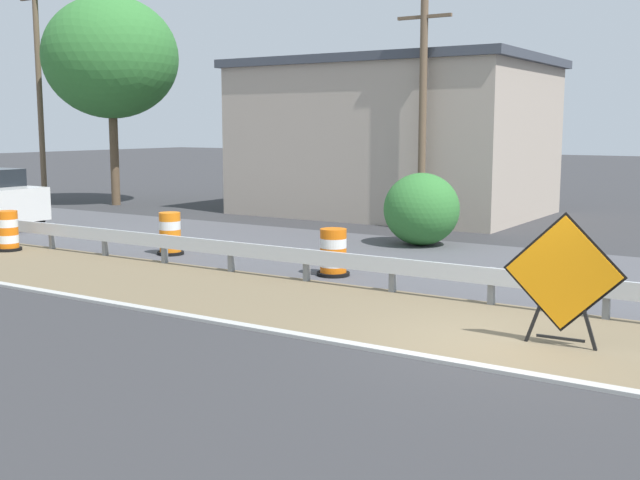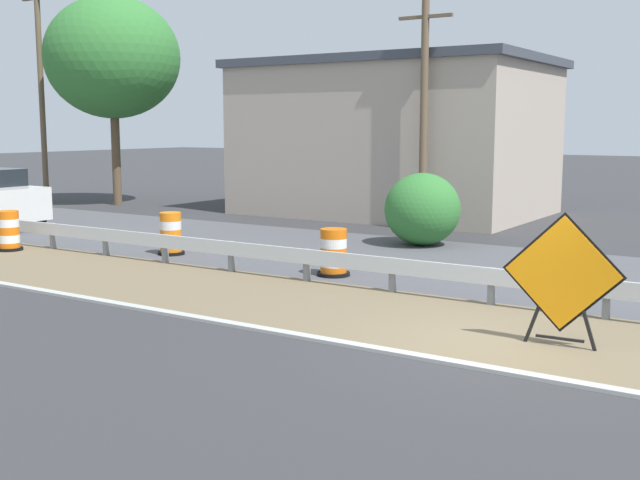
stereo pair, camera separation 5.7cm
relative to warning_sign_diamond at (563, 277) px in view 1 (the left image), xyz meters
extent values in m
plane|color=#333335|center=(-0.41, 0.84, -1.07)|extent=(160.00, 160.00, 0.00)
cube|color=#706047|center=(0.34, 0.84, -1.07)|extent=(3.92, 120.00, 0.01)
cube|color=#4C4C51|center=(5.77, 0.84, -1.07)|extent=(6.93, 120.00, 0.00)
cube|color=#ADADA8|center=(-1.71, 0.84, -1.07)|extent=(0.20, 120.00, 0.11)
cube|color=silver|center=(2.05, 3.96, -0.52)|extent=(0.08, 51.88, 0.32)
cube|color=slate|center=(2.13, -0.19, -0.72)|extent=(0.12, 0.12, 0.70)
cube|color=slate|center=(2.13, 1.89, -0.72)|extent=(0.12, 0.12, 0.70)
cube|color=slate|center=(2.13, 3.96, -0.72)|extent=(0.12, 0.12, 0.70)
cube|color=slate|center=(2.13, 6.04, -0.72)|extent=(0.12, 0.12, 0.70)
cube|color=slate|center=(2.13, 8.11, -0.72)|extent=(0.12, 0.12, 0.70)
cube|color=slate|center=(2.13, 10.19, -0.72)|extent=(0.12, 0.12, 0.70)
cube|color=slate|center=(2.13, 12.26, -0.72)|extent=(0.12, 0.12, 0.70)
cube|color=slate|center=(2.13, 14.34, -0.72)|extent=(0.12, 0.12, 0.70)
cube|color=slate|center=(2.13, 16.41, -0.72)|extent=(0.12, 0.12, 0.70)
cube|color=black|center=(0.03, -0.35, -0.55)|extent=(0.07, 0.39, 1.06)
cube|color=black|center=(-0.01, 0.35, -0.55)|extent=(0.07, 0.39, 1.06)
cube|color=black|center=(0.01, 0.00, -0.95)|extent=(0.08, 0.72, 0.04)
cube|color=orange|center=(-0.01, 0.00, 0.06)|extent=(0.13, 1.72, 1.72)
cube|color=black|center=(0.01, 0.00, 0.06)|extent=(0.12, 1.82, 1.83)
cylinder|color=orange|center=(2.97, 5.88, -0.97)|extent=(0.59, 0.59, 0.21)
cylinder|color=white|center=(2.97, 5.88, -0.76)|extent=(0.59, 0.59, 0.21)
cylinder|color=orange|center=(2.97, 5.88, -0.55)|extent=(0.59, 0.59, 0.21)
cylinder|color=white|center=(2.97, 5.88, -0.34)|extent=(0.59, 0.59, 0.21)
cylinder|color=orange|center=(2.97, 5.88, -0.12)|extent=(0.59, 0.59, 0.21)
cylinder|color=black|center=(2.97, 5.88, -1.03)|extent=(0.74, 0.74, 0.08)
cylinder|color=orange|center=(3.16, 10.96, -0.96)|extent=(0.55, 0.55, 0.22)
cylinder|color=white|center=(3.16, 10.96, -0.74)|extent=(0.55, 0.55, 0.22)
cylinder|color=orange|center=(3.16, 10.96, -0.52)|extent=(0.55, 0.55, 0.22)
cylinder|color=white|center=(3.16, 10.96, -0.30)|extent=(0.55, 0.55, 0.22)
cylinder|color=orange|center=(3.16, 10.96, -0.08)|extent=(0.55, 0.55, 0.22)
cylinder|color=black|center=(3.16, 10.96, -1.03)|extent=(0.69, 0.69, 0.08)
cylinder|color=orange|center=(1.30, 15.08, -0.97)|extent=(0.55, 0.55, 0.21)
cylinder|color=white|center=(1.30, 15.08, -0.75)|extent=(0.55, 0.55, 0.21)
cylinder|color=orange|center=(1.30, 15.08, -0.54)|extent=(0.55, 0.55, 0.21)
cylinder|color=white|center=(1.30, 15.08, -0.33)|extent=(0.55, 0.55, 0.21)
cylinder|color=orange|center=(1.30, 15.08, -0.11)|extent=(0.55, 0.55, 0.21)
cylinder|color=black|center=(1.30, 15.08, -1.03)|extent=(0.69, 0.69, 0.08)
cylinder|color=black|center=(4.83, 18.47, -0.75)|extent=(0.24, 0.65, 0.64)
cube|color=#AD9E8E|center=(15.08, 10.65, 1.64)|extent=(7.43, 10.60, 5.43)
cube|color=#3D424C|center=(15.08, 10.65, 4.51)|extent=(7.73, 11.03, 0.30)
cylinder|color=brown|center=(11.02, 7.56, 2.49)|extent=(0.24, 0.24, 7.14)
cube|color=brown|center=(11.02, 7.56, 5.56)|extent=(0.12, 1.80, 0.10)
cylinder|color=brown|center=(10.68, 25.47, 3.50)|extent=(0.24, 0.24, 9.15)
ellipsoid|color=#337533|center=(8.16, 6.19, -0.06)|extent=(2.11, 2.11, 2.02)
cylinder|color=brown|center=(11.49, 21.91, 0.87)|extent=(0.36, 0.36, 3.88)
ellipsoid|color=#337533|center=(11.49, 21.91, 5.02)|extent=(5.53, 5.53, 4.98)
camera|label=1|loc=(-11.73, -3.18, 2.25)|focal=44.19mm
camera|label=2|loc=(-11.70, -3.22, 2.25)|focal=44.19mm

